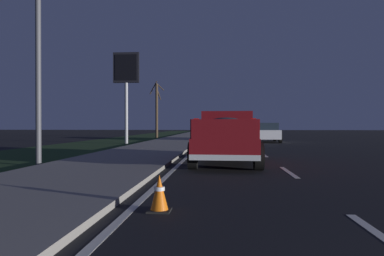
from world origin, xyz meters
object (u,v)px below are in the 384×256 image
sedan_white (266,132)px  sedan_tan (222,132)px  street_light_near (46,9)px  bare_tree_far (157,109)px  pickup_truck (227,136)px  gas_price_sign (126,75)px  traffic_cone_near (159,193)px

sedan_white → sedan_tan: bearing=58.0°
street_light_near → sedan_tan: bearing=-16.6°
sedan_white → bare_tree_far: size_ratio=0.72×
pickup_truck → sedan_white: 16.44m
gas_price_sign → bare_tree_far: 12.18m
sedan_white → street_light_near: bearing=151.7°
street_light_near → traffic_cone_near: 8.93m
sedan_tan → gas_price_sign: gas_price_sign is taller
gas_price_sign → bare_tree_far: bearing=-0.1°
sedan_tan → street_light_near: (-19.71, 5.87, 4.41)m
sedan_tan → bare_tree_far: size_ratio=0.72×
sedan_tan → bare_tree_far: bearing=48.2°
pickup_truck → sedan_tan: bearing=0.3°
sedan_tan → gas_price_sign: bearing=130.0°
bare_tree_far → sedan_tan: bearing=-131.8°
pickup_truck → gas_price_sign: gas_price_sign is taller
street_light_near → bare_tree_far: 26.01m
pickup_truck → sedan_white: (16.08, -3.44, -0.20)m
sedan_tan → traffic_cone_near: 25.44m
pickup_truck → street_light_near: 7.45m
pickup_truck → gas_price_sign: size_ratio=0.83×
gas_price_sign → street_light_near: street_light_near is taller
pickup_truck → gas_price_sign: 14.87m
sedan_white → traffic_cone_near: (-23.20, 4.62, -0.50)m
sedan_white → traffic_cone_near: size_ratio=7.62×
pickup_truck → street_light_near: bearing=103.3°
gas_price_sign → sedan_white: bearing=-71.0°
street_light_near → traffic_cone_near: street_light_near is taller
bare_tree_far → traffic_cone_near: size_ratio=10.55×
sedan_white → street_light_near: (-17.49, 9.42, 4.41)m
sedan_white → gas_price_sign: 11.90m
street_light_near → sedan_white: bearing=-28.3°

